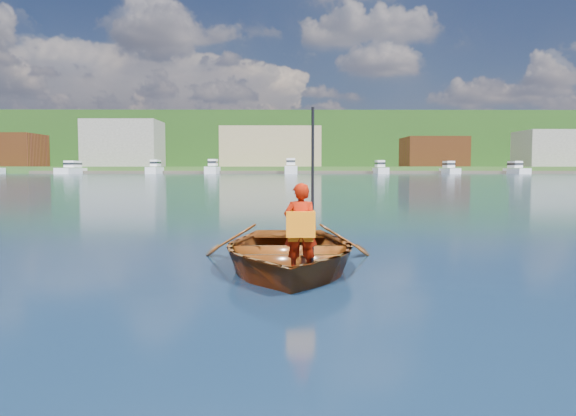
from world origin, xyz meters
The scene contains 8 objects.
ground centered at (0.00, 0.00, 0.00)m, with size 600.00×600.00×0.00m.
rowboat centered at (-0.97, -0.34, 0.23)m, with size 2.67×3.72×0.77m.
child_paddler centered at (-0.83, -1.24, 0.65)m, with size 0.40×0.34×1.99m.
shoreline centered at (0.00, 236.61, 10.32)m, with size 400.00×140.00×22.00m.
dock centered at (9.19, 148.00, 0.40)m, with size 160.01×4.63×0.80m.
waterfront_buildings centered at (-7.74, 165.00, 7.74)m, with size 202.00×16.00×14.00m.
marina_yachts centered at (-15.01, 143.33, 1.34)m, with size 145.72×13.79×4.43m.
hillside_trees centered at (20.20, 241.04, 18.85)m, with size 305.27×67.92×21.79m.
Camera 1 is at (-1.03, -7.87, 1.35)m, focal length 35.00 mm.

